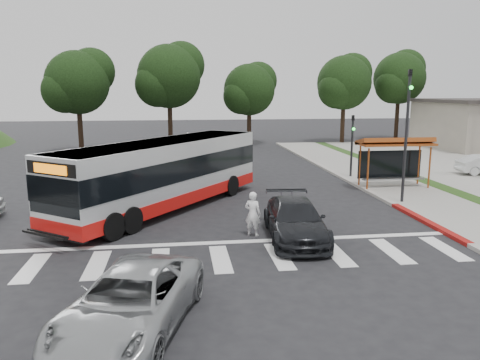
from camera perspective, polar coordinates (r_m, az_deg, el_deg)
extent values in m
plane|color=black|center=(20.54, -3.67, -4.75)|extent=(140.00, 140.00, 0.00)
cube|color=gray|center=(30.83, 16.07, 0.24)|extent=(4.00, 40.00, 0.12)
cube|color=#9E9991|center=(30.09, 12.58, 0.18)|extent=(0.30, 40.00, 0.15)
cube|color=maroon|center=(21.23, 21.86, -4.80)|extent=(0.32, 6.00, 0.15)
cube|color=silver|center=(15.79, -2.38, -9.59)|extent=(18.00, 2.60, 0.01)
cylinder|color=#9D471A|center=(26.59, 15.34, 1.28)|extent=(0.10, 0.10, 2.30)
cylinder|color=#9D471A|center=(28.18, 22.10, 1.39)|extent=(0.10, 0.10, 2.30)
cylinder|color=#9D471A|center=(27.68, 14.38, 1.70)|extent=(0.10, 0.10, 2.30)
cylinder|color=#9D471A|center=(29.22, 20.95, 1.79)|extent=(0.10, 0.10, 2.30)
cube|color=#9D471A|center=(27.70, 18.43, 4.20)|extent=(4.20, 1.60, 0.12)
cube|color=#9D471A|center=(27.73, 18.41, 4.52)|extent=(4.20, 1.32, 0.51)
cube|color=black|center=(28.40, 17.76, 1.85)|extent=(3.80, 0.06, 1.60)
cube|color=gray|center=(27.98, 18.19, 0.13)|extent=(3.60, 0.40, 0.08)
cylinder|color=black|center=(23.98, 19.58, 4.81)|extent=(0.14, 0.14, 6.50)
imported|color=black|center=(23.88, 20.01, 11.38)|extent=(0.16, 0.20, 1.00)
sphere|color=#19E533|center=(23.72, 20.15, 10.53)|extent=(0.18, 0.18, 0.18)
cylinder|color=black|center=(30.48, 13.47, 3.94)|extent=(0.14, 0.14, 4.00)
imported|color=black|center=(30.34, 13.60, 6.75)|extent=(0.16, 0.20, 1.00)
sphere|color=#19E533|center=(30.20, 13.69, 6.07)|extent=(0.18, 0.18, 0.18)
cylinder|color=black|center=(50.88, 12.40, 7.00)|extent=(0.44, 0.44, 4.40)
sphere|color=black|center=(50.78, 12.59, 11.50)|extent=(5.60, 5.60, 5.60)
sphere|color=black|center=(51.99, 13.50, 12.55)|extent=(4.20, 4.20, 4.20)
sphere|color=black|center=(49.79, 11.76, 10.75)|extent=(3.92, 3.92, 3.92)
cylinder|color=black|center=(55.45, 18.57, 7.11)|extent=(0.44, 0.44, 4.84)
sphere|color=black|center=(55.37, 18.85, 11.66)|extent=(5.60, 5.60, 5.60)
sphere|color=black|center=(56.66, 19.58, 12.70)|extent=(4.20, 4.20, 4.20)
sphere|color=black|center=(54.31, 18.19, 10.91)|extent=(3.92, 3.92, 3.92)
cylinder|color=black|center=(45.85, -8.50, 6.88)|extent=(0.44, 0.44, 4.84)
sphere|color=black|center=(45.76, -8.66, 12.39)|extent=(6.00, 6.00, 6.00)
sphere|color=black|center=(46.70, -7.17, 13.74)|extent=(4.50, 4.50, 4.50)
sphere|color=black|center=(45.02, -10.01, 11.39)|extent=(4.20, 4.20, 4.20)
cylinder|color=black|center=(48.42, 1.11, 6.68)|extent=(0.44, 0.44, 3.96)
sphere|color=black|center=(48.29, 1.13, 10.95)|extent=(5.20, 5.20, 5.20)
sphere|color=black|center=(49.24, 2.22, 11.99)|extent=(3.90, 3.90, 3.90)
sphere|color=black|center=(47.52, 0.15, 10.19)|extent=(3.64, 3.64, 3.64)
cylinder|color=black|center=(44.71, -18.89, 6.04)|extent=(0.44, 0.44, 4.40)
sphere|color=black|center=(44.59, -19.21, 11.16)|extent=(5.60, 5.60, 5.60)
sphere|color=black|center=(45.24, -17.65, 12.51)|extent=(4.20, 4.20, 4.20)
sphere|color=black|center=(44.11, -20.60, 10.17)|extent=(3.92, 3.92, 3.92)
imported|color=white|center=(17.95, 1.57, -4.15)|extent=(0.76, 0.68, 1.74)
imported|color=black|center=(17.75, 6.75, -4.87)|extent=(2.45, 5.18, 1.46)
imported|color=#A3A6A8|center=(11.44, -13.20, -14.24)|extent=(3.82, 5.68, 1.45)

